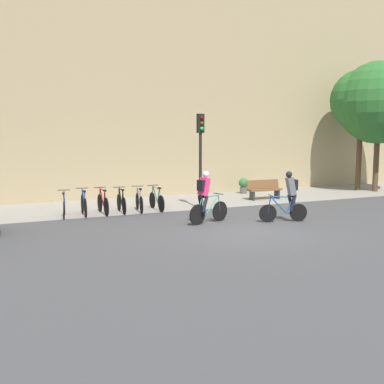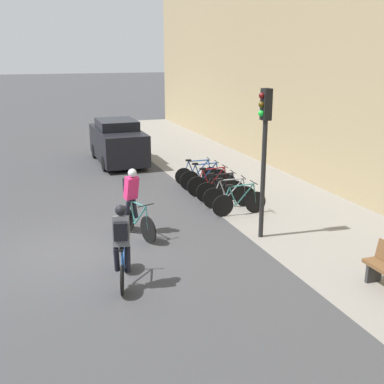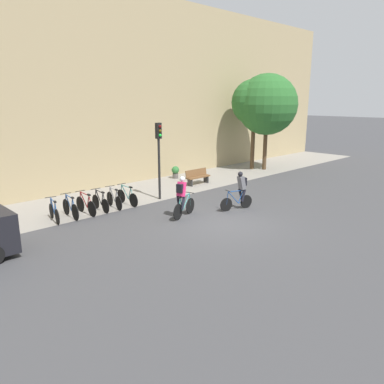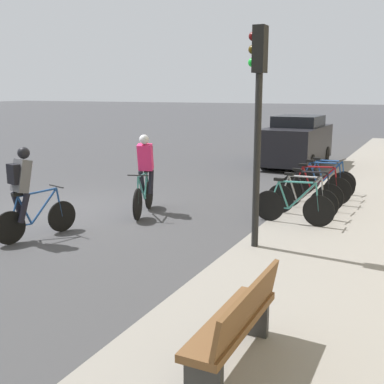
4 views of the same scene
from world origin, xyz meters
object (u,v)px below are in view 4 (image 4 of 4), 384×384
Objects in this scene: cyclist_pink at (145,172)px; parked_bike_0 at (327,178)px; cyclist_grey at (25,190)px; traffic_light_pole at (258,98)px; parked_bike_1 at (321,182)px; parked_bike_2 at (315,187)px; parked_car at (297,142)px; parked_bike_4 at (302,198)px; parked_bike_3 at (309,193)px; bench at (236,322)px; parked_bike_5 at (293,205)px.

parked_bike_0 is at bearing 141.38° from cyclist_pink.
cyclist_grey is 0.46× the size of traffic_light_pole.
parked_bike_1 is (-3.40, 3.29, -0.53)m from cyclist_pink.
traffic_light_pole reaches higher than parked_bike_2.
parked_bike_0 is 0.72m from parked_bike_1.
parked_car is (-9.88, -1.73, -1.72)m from traffic_light_pole.
parked_car reaches higher than parked_bike_4.
parked_bike_1 is at bearing 179.99° from parked_bike_4.
parked_car is at bearing -161.66° from parked_bike_2.
parked_bike_2 is at bearing -179.97° from parked_bike_3.
cyclist_grey is 7.46m from parked_bike_1.
parked_bike_2 reaches higher than bench.
cyclist_grey reaches higher than parked_bike_4.
bench is (3.74, 1.09, -2.15)m from traffic_light_pole.
parked_bike_5 is at bearing -0.01° from parked_bike_0.
cyclist_pink is at bearing -80.68° from parked_bike_5.
parked_car is (-5.93, -1.97, 0.49)m from parked_bike_2.
bench is (6.26, 0.85, 0.07)m from parked_bike_4.
parked_bike_5 is 5.61m from bench.
cyclist_pink reaches higher than parked_bike_0.
cyclist_pink is 3.88m from parked_bike_3.
cyclist_grey is 1.05× the size of parked_bike_4.
cyclist_grey is 5.81m from parked_bike_4.
parked_bike_5 is (2.15, -0.00, -0.01)m from parked_bike_2.
traffic_light_pole reaches higher than parked_bike_1.
parked_bike_0 is 0.91× the size of parked_bike_2.
parked_bike_1 is at bearing 20.66° from parked_car.
parked_car reaches higher than parked_bike_1.
parked_bike_5 is 1.03× the size of bench.
parked_bike_0 is 0.93× the size of parked_bike_5.
bench is 13.92m from parked_car.
parked_bike_0 is at bearing 180.00° from parked_bike_4.
parked_bike_4 is at bearing 179.96° from parked_bike_5.
cyclist_grey reaches higher than parked_bike_2.
parked_bike_2 is 0.71m from parked_bike_3.
cyclist_grey is 5.34m from parked_bike_5.
parked_bike_1 is at bearing 179.98° from parked_bike_5.
cyclist_pink reaches higher than parked_bike_5.
parked_bike_0 is at bearing 148.88° from cyclist_grey.
parked_bike_2 reaches higher than parked_bike_5.
traffic_light_pole is (1.26, 3.05, 1.67)m from cyclist_pink.
parked_car is at bearing -163.52° from parked_bike_3.
parked_car is (-8.08, -1.96, 0.50)m from parked_bike_5.
bench is at bearing 6.95° from parked_bike_3.
parked_bike_4 is at bearing 134.07° from cyclist_grey.
parked_car is at bearing -166.33° from parked_bike_5.
cyclist_pink is 1.10× the size of parked_bike_3.
parked_bike_0 is 4.93m from parked_car.
traffic_light_pole reaches higher than parked_bike_5.
bench is (5.54, 0.85, 0.07)m from parked_bike_5.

